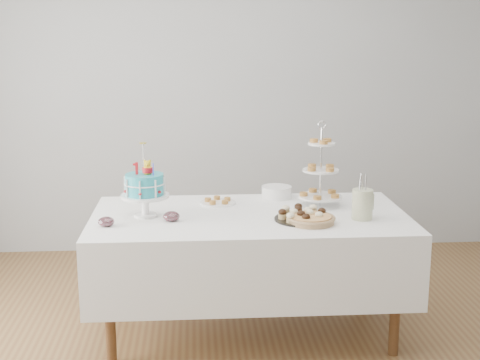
{
  "coord_description": "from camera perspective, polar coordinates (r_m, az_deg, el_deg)",
  "views": [
    {
      "loc": [
        -0.33,
        -3.62,
        1.86
      ],
      "look_at": [
        -0.06,
        0.3,
        0.99
      ],
      "focal_mm": 50.0,
      "sensor_mm": 36.0,
      "label": 1
    }
  ],
  "objects": [
    {
      "name": "cupcake_tray",
      "position": [
        3.96,
        5.32,
        -2.91
      ],
      "size": [
        0.33,
        0.33,
        0.07
      ],
      "color": "black",
      "rests_on": "table"
    },
    {
      "name": "walls",
      "position": [
        3.67,
        1.24,
        4.57
      ],
      "size": [
        5.04,
        4.04,
        2.7
      ],
      "color": "#9EA1A3",
      "rests_on": "floor"
    },
    {
      "name": "jam_bowl_b",
      "position": [
        3.95,
        -5.88,
        -3.11
      ],
      "size": [
        0.1,
        0.1,
        0.06
      ],
      "color": "silver",
      "rests_on": "table"
    },
    {
      "name": "tiered_stand",
      "position": [
        4.26,
        6.91,
        0.79
      ],
      "size": [
        0.28,
        0.28,
        0.55
      ],
      "color": "silver",
      "rests_on": "table"
    },
    {
      "name": "pastry_plate",
      "position": [
        4.33,
        -1.89,
        -1.84
      ],
      "size": [
        0.23,
        0.23,
        0.03
      ],
      "color": "white",
      "rests_on": "table"
    },
    {
      "name": "plate_stack",
      "position": [
        4.48,
        3.14,
        -1.04
      ],
      "size": [
        0.2,
        0.2,
        0.08
      ],
      "color": "white",
      "rests_on": "table"
    },
    {
      "name": "floor",
      "position": [
        4.08,
        1.15,
        -14.56
      ],
      "size": [
        5.0,
        5.0,
        0.0
      ],
      "primitive_type": "plane",
      "color": "brown",
      "rests_on": "ground"
    },
    {
      "name": "pie",
      "position": [
        3.91,
        6.09,
        -3.33
      ],
      "size": [
        0.28,
        0.28,
        0.04
      ],
      "color": "tan",
      "rests_on": "table"
    },
    {
      "name": "table",
      "position": [
        4.15,
        0.8,
        -5.97
      ],
      "size": [
        1.92,
        1.02,
        0.77
      ],
      "color": "white",
      "rests_on": "floor"
    },
    {
      "name": "jam_bowl_a",
      "position": [
        3.9,
        -11.35,
        -3.51
      ],
      "size": [
        0.09,
        0.09,
        0.06
      ],
      "color": "silver",
      "rests_on": "table"
    },
    {
      "name": "utensil_pitcher",
      "position": [
        4.02,
        10.41,
        -1.95
      ],
      "size": [
        0.13,
        0.12,
        0.28
      ],
      "rotation": [
        0.0,
        0.0,
        0.02
      ],
      "color": "#F0E6CF",
      "rests_on": "table"
    },
    {
      "name": "birthday_cake",
      "position": [
        4.04,
        -8.11,
        -1.44
      ],
      "size": [
        0.29,
        0.29,
        0.45
      ],
      "rotation": [
        0.0,
        0.0,
        -0.16
      ],
      "color": "white",
      "rests_on": "table"
    }
  ]
}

